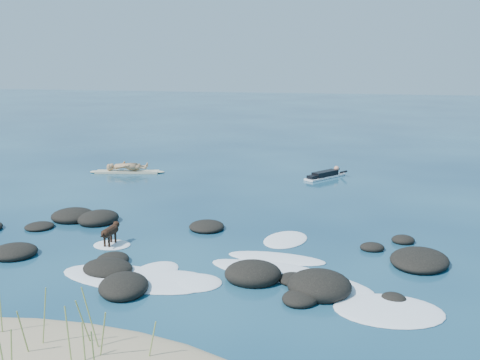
# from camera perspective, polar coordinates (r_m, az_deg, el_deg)

# --- Properties ---
(ground) EXTENTS (160.00, 160.00, 0.00)m
(ground) POSITION_cam_1_polar(r_m,az_deg,el_deg) (16.60, -5.36, -5.80)
(ground) COLOR #0A2642
(ground) RESTS_ON ground
(dune_grass) EXTENTS (3.71, 2.07, 1.24)m
(dune_grass) POSITION_cam_1_polar(r_m,az_deg,el_deg) (9.80, -19.70, -15.95)
(dune_grass) COLOR #829849
(dune_grass) RESTS_ON ground
(reef_rocks) EXTENTS (15.02, 6.87, 0.63)m
(reef_rocks) POSITION_cam_1_polar(r_m,az_deg,el_deg) (14.73, -8.46, -7.80)
(reef_rocks) COLOR black
(reef_rocks) RESTS_ON ground
(breaking_foam) EXTENTS (9.49, 6.01, 0.12)m
(breaking_foam) POSITION_cam_1_polar(r_m,az_deg,el_deg) (13.52, -0.39, -10.03)
(breaking_foam) COLOR white
(breaking_foam) RESTS_ON ground
(standing_surfer_rig) EXTENTS (3.58, 1.31, 2.06)m
(standing_surfer_rig) POSITION_cam_1_polar(r_m,az_deg,el_deg) (26.07, -12.01, 2.49)
(standing_surfer_rig) COLOR beige
(standing_surfer_rig) RESTS_ON ground
(paddling_surfer_rig) EXTENTS (1.86, 2.34, 0.45)m
(paddling_surfer_rig) POSITION_cam_1_polar(r_m,az_deg,el_deg) (24.82, 9.12, 0.57)
(paddling_surfer_rig) COLOR white
(paddling_surfer_rig) RESTS_ON ground
(dog) EXTENTS (0.28, 1.06, 0.67)m
(dog) POSITION_cam_1_polar(r_m,az_deg,el_deg) (15.83, -13.64, -5.32)
(dog) COLOR black
(dog) RESTS_ON ground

